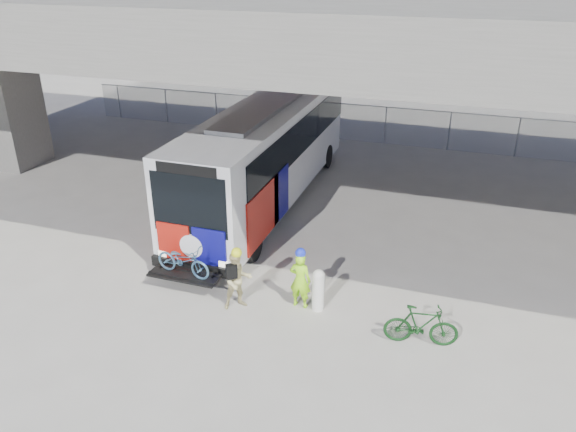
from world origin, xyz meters
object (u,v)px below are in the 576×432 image
at_px(bike_parked, 421,325).
at_px(cyclist_tan, 238,280).
at_px(cyclist_hivis, 300,279).
at_px(bollard, 318,289).
at_px(bus, 267,147).

bearing_deg(bike_parked, cyclist_tan, 80.24).
distance_m(cyclist_hivis, bike_parked, 3.27).
xyz_separation_m(cyclist_hivis, cyclist_tan, (-1.53, -0.56, -0.00)).
bearing_deg(cyclist_hivis, bike_parked, 171.51).
xyz_separation_m(cyclist_hivis, bike_parked, (3.20, -0.61, -0.31)).
height_order(cyclist_tan, bike_parked, cyclist_tan).
height_order(bollard, cyclist_hivis, cyclist_hivis).
distance_m(bus, cyclist_hivis, 7.24).
distance_m(bus, bollard, 7.51).
distance_m(bollard, bike_parked, 2.78).
height_order(bus, bike_parked, bus).
bearing_deg(bus, cyclist_hivis, -62.68).
bearing_deg(bollard, cyclist_tan, -164.49).
height_order(bollard, bike_parked, bollard).
relative_size(bus, bollard, 10.93).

